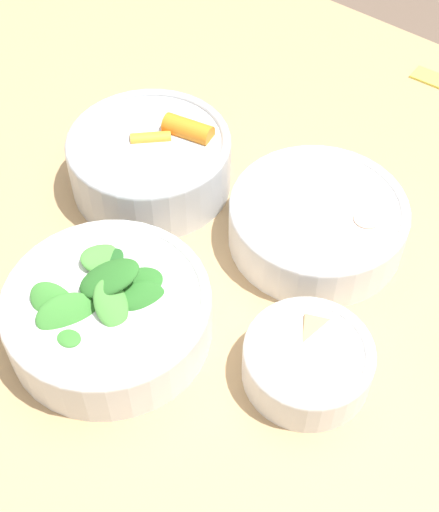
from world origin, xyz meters
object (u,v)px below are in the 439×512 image
object	(u,v)px
bowl_greens	(108,311)
bowl_carrots	(151,160)
bowl_beans_hotdog	(317,223)
bowl_cookies	(308,360)

from	to	relation	value
bowl_greens	bowl_carrots	bearing A→B (deg)	121.48
bowl_beans_hotdog	bowl_greens	bearing A→B (deg)	-110.96
bowl_carrots	bowl_beans_hotdog	bearing A→B (deg)	14.11
bowl_carrots	bowl_cookies	bearing A→B (deg)	-18.79
bowl_greens	bowl_beans_hotdog	world-z (taller)	bowl_greens
bowl_beans_hotdog	bowl_cookies	bearing A→B (deg)	-58.41
bowl_greens	bowl_cookies	distance (m)	0.19
bowl_cookies	bowl_carrots	bearing A→B (deg)	161.21
bowl_greens	bowl_cookies	world-z (taller)	bowl_greens
bowl_beans_hotdog	bowl_cookies	world-z (taller)	bowl_beans_hotdog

